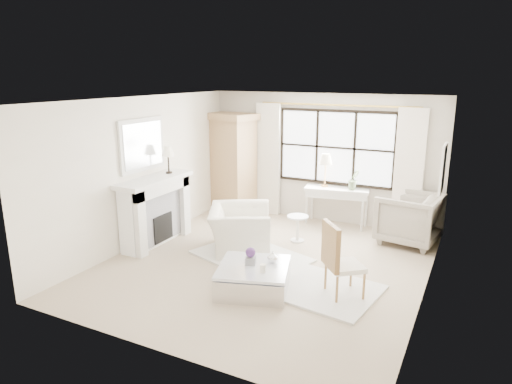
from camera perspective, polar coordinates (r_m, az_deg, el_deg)
floor at (r=7.70m, az=1.13°, el=-9.05°), size 5.50×5.50×0.00m
ceiling at (r=7.06m, az=1.25°, el=11.46°), size 5.50×5.50×0.00m
wall_back at (r=9.76m, az=8.20°, el=4.21°), size 5.00×0.00×5.00m
wall_front at (r=5.03m, az=-12.56°, el=-6.01°), size 5.00×0.00×5.00m
wall_left at (r=8.61m, az=-14.01°, el=2.53°), size 0.00×5.50×5.50m
wall_right at (r=6.61m, az=21.13°, el=-1.64°), size 0.00×5.50×5.50m
window_pane at (r=9.61m, az=9.92°, el=5.50°), size 2.40×0.02×1.50m
window_frame at (r=9.60m, az=9.90°, el=5.49°), size 2.50×0.04×1.50m
curtain_rod at (r=9.45m, az=10.04°, el=10.66°), size 3.30×0.04×0.04m
curtain_left at (r=10.13m, az=1.54°, el=4.08°), size 0.55×0.10×2.47m
curtain_right at (r=9.28m, az=18.55°, el=2.34°), size 0.55×0.10×2.47m
fireplace at (r=8.64m, az=-12.58°, el=-2.16°), size 0.58×1.66×1.26m
mirror_frame at (r=8.50m, az=-14.06°, el=5.74°), size 0.05×1.15×0.95m
mirror_glass at (r=8.48m, az=-13.90°, el=5.73°), size 0.02×1.00×0.80m
art_frame at (r=8.22m, az=22.33°, el=2.73°), size 0.04×0.62×0.82m
art_canvas at (r=8.23m, az=22.19°, el=2.75°), size 0.01×0.52×0.72m
mantel_lamp at (r=8.69m, az=-10.95°, el=4.86°), size 0.22×0.22×0.51m
armoire at (r=10.33m, az=-3.00°, el=3.73°), size 1.28×1.02×2.24m
console_table at (r=9.64m, az=9.98°, el=-1.80°), size 1.36×0.67×0.80m
console_lamp at (r=9.51m, az=8.70°, el=3.96°), size 0.28×0.28×0.69m
orchid_plant at (r=9.40m, az=12.10°, el=1.53°), size 0.30×0.29×0.42m
side_table at (r=8.62m, az=5.23°, el=-4.10°), size 0.40×0.40×0.51m
rug_left at (r=7.98m, az=-0.63°, el=-8.02°), size 2.18×1.84×0.03m
rug_right at (r=6.95m, az=7.55°, el=-11.76°), size 1.91×1.55×0.03m
club_armchair at (r=8.17m, az=-2.02°, el=-4.67°), size 1.48×1.55×0.78m
wingback_chair at (r=8.95m, az=18.56°, el=-3.13°), size 1.19×1.17×0.95m
french_chair at (r=6.67m, az=10.79°, el=-10.28°), size 0.68×0.68×1.08m
coffee_table at (r=6.79m, az=-0.30°, el=-10.73°), size 1.26×1.26×0.38m
planter_box at (r=6.74m, az=-0.69°, el=-8.56°), size 0.19×0.19×0.11m
planter_flowers at (r=6.69m, az=-0.69°, el=-7.55°), size 0.15×0.15×0.15m
pillar_candle at (r=6.48m, az=0.86°, el=-9.53°), size 0.08×0.08×0.12m
coffee_vase at (r=6.80m, az=2.09°, el=-8.12°), size 0.18×0.18×0.17m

